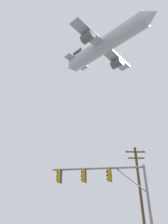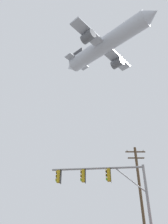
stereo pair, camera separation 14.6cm
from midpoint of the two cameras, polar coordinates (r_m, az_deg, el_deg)
name	(u,v)px [view 2 (the right image)]	position (r m, az deg, el deg)	size (l,w,h in m)	color
signal_pole_near	(105,183)	(15.95, 6.17, -18.82)	(6.93, 1.22, 5.52)	gray
utility_pole	(140,188)	(23.17, 15.37, -19.66)	(2.20, 0.28, 9.29)	brown
airplane	(106,45)	(58.28, 6.06, 18.00)	(23.97, 22.68, 8.01)	#B7BCC6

